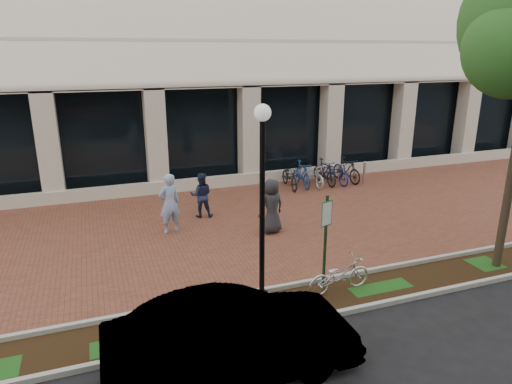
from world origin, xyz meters
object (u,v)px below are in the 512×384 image
object	(u,v)px
locked_bicycle	(339,275)
pedestrian_right	(272,206)
lamppost	(262,198)
sedan_near_curb	(233,339)
parking_sign	(326,231)
pedestrian_mid	(201,195)
bollard	(364,173)
bike_rack_cluster	(318,173)
pedestrian_left	(169,203)

from	to	relation	value
locked_bicycle	pedestrian_right	distance (m)	4.11
lamppost	sedan_near_curb	distance (m)	3.08
parking_sign	pedestrian_right	size ratio (longest dim) A/B	1.35
pedestrian_mid	bollard	world-z (taller)	pedestrian_mid
bike_rack_cluster	pedestrian_left	bearing A→B (deg)	-155.35
pedestrian_left	bike_rack_cluster	bearing A→B (deg)	-169.10
lamppost	pedestrian_left	xyz separation A→B (m)	(-1.21, 5.08, -1.60)
pedestrian_left	pedestrian_right	size ratio (longest dim) A/B	1.10
bollard	pedestrian_mid	bearing A→B (deg)	-168.36
pedestrian_mid	locked_bicycle	bearing A→B (deg)	120.00
pedestrian_mid	bike_rack_cluster	distance (m)	6.12
pedestrian_mid	bike_rack_cluster	size ratio (longest dim) A/B	0.44
lamppost	sedan_near_curb	world-z (taller)	lamppost
pedestrian_left	locked_bicycle	bearing A→B (deg)	107.38
parking_sign	bike_rack_cluster	bearing A→B (deg)	44.82
pedestrian_right	bike_rack_cluster	xyz separation A→B (m)	(3.96, 4.36, -0.37)
locked_bicycle	pedestrian_right	xyz separation A→B (m)	(-0.12, 4.08, 0.45)
lamppost	pedestrian_right	bearing A→B (deg)	65.16
parking_sign	pedestrian_left	world-z (taller)	parking_sign
parking_sign	bollard	bearing A→B (deg)	33.05
locked_bicycle	pedestrian_left	xyz separation A→B (m)	(-3.16, 5.20, 0.54)
bollard	sedan_near_curb	bearing A→B (deg)	-132.69
locked_bicycle	sedan_near_curb	bearing A→B (deg)	116.78
pedestrian_right	bollard	size ratio (longest dim) A/B	1.71
pedestrian_left	bollard	bearing A→B (deg)	-177.46
lamppost	locked_bicycle	bearing A→B (deg)	-3.51
parking_sign	sedan_near_curb	distance (m)	3.80
pedestrian_mid	bollard	size ratio (longest dim) A/B	1.53
parking_sign	lamppost	size ratio (longest dim) A/B	0.53
sedan_near_curb	locked_bicycle	bearing A→B (deg)	-58.37
pedestrian_right	bollard	distance (m)	6.98
parking_sign	bike_rack_cluster	distance (m)	9.25
pedestrian_left	parking_sign	bearing A→B (deg)	106.06
pedestrian_mid	bike_rack_cluster	bearing A→B (deg)	-145.89
locked_bicycle	bollard	xyz separation A→B (m)	(5.75, 7.84, 0.09)
pedestrian_left	pedestrian_mid	world-z (taller)	pedestrian_left
lamppost	bollard	world-z (taller)	lamppost
pedestrian_left	bollard	world-z (taller)	pedestrian_left
pedestrian_right	lamppost	bearing A→B (deg)	51.26
sedan_near_curb	lamppost	bearing A→B (deg)	-31.83
parking_sign	bike_rack_cluster	world-z (taller)	parking_sign
parking_sign	sedan_near_curb	xyz separation A→B (m)	(-3.00, -2.19, -0.79)
bike_rack_cluster	pedestrian_right	bearing A→B (deg)	-132.41
pedestrian_left	sedan_near_curb	world-z (taller)	pedestrian_left
lamppost	bike_rack_cluster	xyz separation A→B (m)	(5.79, 8.32, -2.06)
locked_bicycle	pedestrian_left	bearing A→B (deg)	27.27
sedan_near_curb	parking_sign	bearing A→B (deg)	-52.98
parking_sign	pedestrian_left	distance (m)	5.77
bollard	sedan_near_curb	distance (m)	13.33
parking_sign	sedan_near_curb	size ratio (longest dim) A/B	0.54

